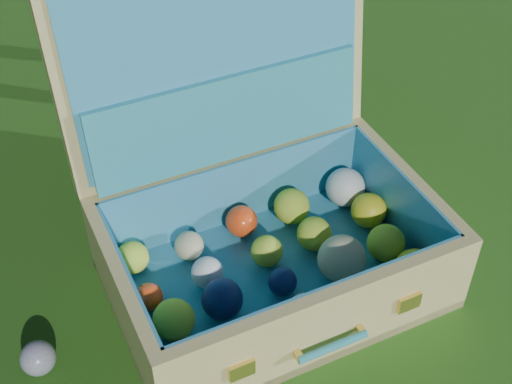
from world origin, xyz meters
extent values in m
plane|color=#215114|center=(0.00, 0.00, 0.00)|extent=(60.00, 60.00, 0.00)
sphere|color=#466FB7|center=(-0.60, 0.08, 0.04)|extent=(0.07, 0.07, 0.07)
cube|color=tan|center=(-0.08, 0.08, 0.01)|extent=(0.69, 0.46, 0.03)
cube|color=tan|center=(-0.08, -0.14, 0.10)|extent=(0.69, 0.03, 0.21)
cube|color=tan|center=(-0.08, 0.29, 0.10)|extent=(0.69, 0.03, 0.21)
cube|color=tan|center=(-0.41, 0.08, 0.10)|extent=(0.03, 0.41, 0.21)
cube|color=tan|center=(0.25, 0.08, 0.10)|extent=(0.03, 0.41, 0.21)
cube|color=teal|center=(-0.08, 0.08, 0.03)|extent=(0.64, 0.41, 0.01)
cube|color=teal|center=(-0.08, -0.12, 0.12)|extent=(0.63, 0.01, 0.18)
cube|color=teal|center=(-0.08, 0.28, 0.12)|extent=(0.63, 0.01, 0.18)
cube|color=teal|center=(-0.40, 0.08, 0.12)|extent=(0.01, 0.41, 0.18)
cube|color=teal|center=(0.23, 0.08, 0.12)|extent=(0.01, 0.41, 0.18)
cube|color=tan|center=(-0.08, 0.36, 0.43)|extent=(0.69, 0.11, 0.46)
cube|color=teal|center=(-0.08, 0.33, 0.43)|extent=(0.63, 0.07, 0.40)
cube|color=teal|center=(-0.08, 0.31, 0.31)|extent=(0.61, 0.05, 0.19)
cube|color=#F2C659|center=(-0.27, -0.16, 0.10)|extent=(0.05, 0.01, 0.04)
cube|color=#F2C659|center=(0.10, -0.16, 0.10)|extent=(0.05, 0.01, 0.04)
cylinder|color=teal|center=(-0.08, -0.17, 0.09)|extent=(0.15, 0.02, 0.02)
cube|color=#F2C659|center=(-0.15, -0.16, 0.09)|extent=(0.01, 0.02, 0.01)
cube|color=#F2C659|center=(-0.01, -0.16, 0.09)|extent=(0.01, 0.02, 0.01)
sphere|color=red|center=(-0.34, -0.06, 0.06)|extent=(0.05, 0.05, 0.05)
sphere|color=#FC4615|center=(-0.20, -0.06, 0.06)|extent=(0.06, 0.06, 0.06)
sphere|color=silver|center=(-0.09, -0.08, 0.08)|extent=(0.09, 0.09, 0.09)
sphere|color=red|center=(0.04, -0.07, 0.06)|extent=(0.06, 0.06, 0.06)
sphere|color=gold|center=(0.18, -0.07, 0.08)|extent=(0.09, 0.09, 0.09)
sphere|color=#C7E036|center=(-0.33, 0.03, 0.07)|extent=(0.09, 0.09, 0.09)
sphere|color=#0E1E49|center=(-0.22, 0.03, 0.08)|extent=(0.09, 0.09, 0.09)
sphere|color=#0E1E49|center=(-0.09, 0.03, 0.06)|extent=(0.06, 0.06, 0.06)
sphere|color=beige|center=(0.05, 0.02, 0.08)|extent=(0.11, 0.11, 0.11)
sphere|color=#C7E036|center=(0.17, 0.02, 0.07)|extent=(0.08, 0.08, 0.08)
sphere|color=#FC4615|center=(-0.36, 0.11, 0.06)|extent=(0.06, 0.06, 0.06)
sphere|color=silver|center=(-0.22, 0.12, 0.07)|extent=(0.07, 0.07, 0.07)
sphere|color=#C7E036|center=(-0.08, 0.12, 0.07)|extent=(0.07, 0.07, 0.07)
sphere|color=#C7E036|center=(0.04, 0.12, 0.07)|extent=(0.08, 0.08, 0.08)
sphere|color=gold|center=(0.19, 0.13, 0.07)|extent=(0.08, 0.08, 0.08)
sphere|color=#C7E036|center=(-0.35, 0.23, 0.07)|extent=(0.07, 0.07, 0.07)
sphere|color=beige|center=(-0.23, 0.21, 0.06)|extent=(0.07, 0.07, 0.07)
sphere|color=#FC4615|center=(-0.09, 0.23, 0.07)|extent=(0.07, 0.07, 0.07)
sphere|color=#C7E036|center=(0.03, 0.22, 0.07)|extent=(0.08, 0.08, 0.08)
sphere|color=silver|center=(0.18, 0.22, 0.08)|extent=(0.09, 0.09, 0.09)
camera|label=1|loc=(-0.56, -0.84, 1.21)|focal=50.00mm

